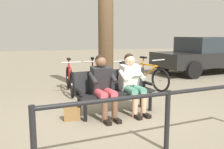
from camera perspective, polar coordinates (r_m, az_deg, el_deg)
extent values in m
plane|color=gray|center=(5.27, 0.47, -8.31)|extent=(40.00, 40.00, 0.00)
cube|color=black|center=(5.00, 0.90, -4.21)|extent=(1.66, 0.75, 0.05)
cube|color=black|center=(5.12, -0.07, -1.21)|extent=(1.60, 0.45, 0.42)
cube|color=black|center=(5.36, 8.14, -1.92)|extent=(0.14, 0.40, 0.05)
cube|color=black|center=(4.68, -7.41, -3.54)|extent=(0.14, 0.40, 0.05)
cylinder|color=black|center=(5.28, 8.75, -6.11)|extent=(0.07, 0.07, 0.40)
cylinder|color=black|center=(4.63, -6.14, -8.27)|extent=(0.07, 0.07, 0.40)
cylinder|color=black|center=(5.55, 6.72, -5.30)|extent=(0.07, 0.07, 0.40)
cylinder|color=black|center=(4.94, -7.53, -7.18)|extent=(0.07, 0.07, 0.40)
cube|color=white|center=(5.11, 3.95, -0.68)|extent=(0.43, 0.38, 0.55)
sphere|color=#D8A884|center=(5.04, 4.11, 3.25)|extent=(0.21, 0.21, 0.21)
sphere|color=black|center=(5.07, 3.94, 3.70)|extent=(0.20, 0.20, 0.20)
cylinder|color=#4C8C7A|center=(5.04, 6.06, -3.41)|extent=(0.23, 0.42, 0.15)
cylinder|color=#D8A884|center=(4.94, 7.26, -6.85)|extent=(0.11, 0.11, 0.45)
cube|color=black|center=(4.92, 7.87, -9.26)|extent=(0.13, 0.23, 0.07)
cylinder|color=white|center=(5.10, 6.58, -0.02)|extent=(0.15, 0.32, 0.23)
cylinder|color=#4C8C7A|center=(4.94, 4.09, -3.65)|extent=(0.23, 0.42, 0.15)
cylinder|color=#D8A884|center=(4.84, 5.27, -7.18)|extent=(0.11, 0.11, 0.45)
cube|color=black|center=(4.82, 5.87, -9.64)|extent=(0.13, 0.23, 0.07)
cylinder|color=white|center=(4.90, 2.65, -0.36)|extent=(0.15, 0.32, 0.23)
cube|color=silver|center=(4.85, 5.75, -0.53)|extent=(0.22, 0.16, 0.09)
cube|color=#262628|center=(4.82, -2.62, -1.27)|extent=(0.43, 0.38, 0.55)
sphere|color=brown|center=(4.75, -2.56, 2.90)|extent=(0.21, 0.21, 0.21)
sphere|color=black|center=(4.78, -2.71, 3.37)|extent=(0.20, 0.20, 0.20)
cylinder|color=#D84C59|center=(4.73, -0.51, -4.19)|extent=(0.23, 0.42, 0.15)
cylinder|color=brown|center=(4.63, 0.59, -7.90)|extent=(0.11, 0.11, 0.45)
cube|color=black|center=(4.61, 1.16, -10.48)|extent=(0.13, 0.23, 0.07)
cylinder|color=#262628|center=(4.79, 0.14, -0.58)|extent=(0.15, 0.32, 0.23)
cylinder|color=#D84C59|center=(4.65, -2.73, -4.44)|extent=(0.23, 0.42, 0.15)
cylinder|color=brown|center=(4.55, -1.68, -8.23)|extent=(0.11, 0.11, 0.45)
cube|color=black|center=(4.52, -1.13, -10.87)|extent=(0.13, 0.23, 0.07)
cylinder|color=#262628|center=(4.63, -4.29, -0.95)|extent=(0.15, 0.32, 0.23)
cube|color=olive|center=(4.75, -9.14, -8.90)|extent=(0.31, 0.15, 0.24)
cylinder|color=#4C3823|center=(6.31, -1.44, 13.09)|extent=(0.38, 0.38, 4.02)
cylinder|color=slate|center=(6.62, 3.20, -0.89)|extent=(0.35, 0.35, 0.85)
cylinder|color=black|center=(6.56, 3.23, 2.88)|extent=(0.37, 0.37, 0.03)
torus|color=black|center=(6.98, 11.05, -1.30)|extent=(0.30, 0.64, 0.66)
cylinder|color=silver|center=(6.98, 11.05, -1.30)|extent=(0.07, 0.07, 0.06)
torus|color=black|center=(7.69, 5.43, -0.19)|extent=(0.30, 0.64, 0.66)
cylinder|color=silver|center=(7.69, 5.43, -0.19)|extent=(0.07, 0.07, 0.06)
cylinder|color=orange|center=(7.27, 8.17, 2.23)|extent=(0.27, 0.60, 0.04)
cylinder|color=orange|center=(7.25, 8.58, 0.60)|extent=(0.26, 0.57, 0.43)
cylinder|color=orange|center=(7.41, 7.16, 1.76)|extent=(0.04, 0.04, 0.55)
cube|color=black|center=(7.38, 7.20, 3.92)|extent=(0.16, 0.24, 0.05)
cylinder|color=#B2B2B7|center=(6.97, 10.57, 3.27)|extent=(0.46, 0.21, 0.03)
torus|color=black|center=(6.72, 3.69, -1.55)|extent=(0.29, 0.64, 0.66)
cylinder|color=silver|center=(6.72, 3.69, -1.55)|extent=(0.07, 0.07, 0.06)
torus|color=black|center=(7.73, 3.98, -0.13)|extent=(0.29, 0.64, 0.66)
cylinder|color=silver|center=(7.73, 3.98, -0.13)|extent=(0.07, 0.07, 0.06)
cylinder|color=orange|center=(7.17, 3.87, 2.20)|extent=(0.26, 0.60, 0.04)
cylinder|color=orange|center=(7.11, 3.83, 0.52)|extent=(0.25, 0.57, 0.43)
cylinder|color=orange|center=(7.36, 3.92, 1.76)|extent=(0.04, 0.04, 0.55)
cube|color=black|center=(7.33, 3.94, 3.93)|extent=(0.16, 0.24, 0.05)
cylinder|color=#B2B2B7|center=(6.74, 3.77, 3.21)|extent=(0.46, 0.20, 0.03)
torus|color=black|center=(6.45, 0.36, -2.00)|extent=(0.06, 0.66, 0.66)
cylinder|color=silver|center=(6.45, 0.36, -2.00)|extent=(0.05, 0.06, 0.06)
torus|color=black|center=(7.42, -1.72, -0.51)|extent=(0.06, 0.66, 0.66)
cylinder|color=silver|center=(7.42, -1.72, -0.51)|extent=(0.05, 0.06, 0.06)
cylinder|color=#B71414|center=(6.87, -0.76, 1.91)|extent=(0.04, 0.63, 0.04)
cylinder|color=#B71414|center=(6.82, -0.59, 0.16)|extent=(0.04, 0.60, 0.43)
cylinder|color=#B71414|center=(7.06, -1.13, 1.45)|extent=(0.04, 0.04, 0.55)
cube|color=black|center=(7.03, -1.13, 3.72)|extent=(0.09, 0.22, 0.05)
cylinder|color=#B2B2B7|center=(6.46, 0.13, 2.96)|extent=(0.48, 0.03, 0.03)
torus|color=black|center=(6.45, -4.31, -2.02)|extent=(0.17, 0.66, 0.66)
cylinder|color=silver|center=(6.45, -4.31, -2.02)|extent=(0.06, 0.07, 0.06)
torus|color=black|center=(7.45, -4.54, -0.49)|extent=(0.17, 0.66, 0.66)
cylinder|color=silver|center=(7.45, -4.54, -0.49)|extent=(0.06, 0.07, 0.06)
cylinder|color=#B71414|center=(6.89, -4.47, 1.91)|extent=(0.14, 0.63, 0.04)
cylinder|color=#B71414|center=(6.84, -4.43, 0.16)|extent=(0.14, 0.60, 0.43)
cylinder|color=#B71414|center=(7.08, -4.50, 1.46)|extent=(0.04, 0.04, 0.55)
cube|color=black|center=(7.05, -4.53, 3.71)|extent=(0.12, 0.23, 0.05)
cylinder|color=#B2B2B7|center=(6.47, -4.40, 2.94)|extent=(0.48, 0.11, 0.03)
torus|color=black|center=(6.35, -9.10, -2.29)|extent=(0.07, 0.66, 0.66)
cylinder|color=silver|center=(6.35, -9.10, -2.29)|extent=(0.05, 0.06, 0.06)
torus|color=black|center=(7.35, -10.03, -0.74)|extent=(0.07, 0.66, 0.66)
cylinder|color=silver|center=(7.35, -10.03, -0.74)|extent=(0.05, 0.06, 0.06)
cylinder|color=#B71414|center=(6.79, -9.69, 1.69)|extent=(0.05, 0.63, 0.04)
cylinder|color=#B71414|center=(6.74, -9.57, -0.08)|extent=(0.05, 0.60, 0.43)
cylinder|color=#B71414|center=(6.98, -9.83, 1.23)|extent=(0.04, 0.04, 0.55)
cube|color=black|center=(6.95, -9.89, 3.52)|extent=(0.09, 0.22, 0.05)
cylinder|color=#B2B2B7|center=(6.37, -9.33, 2.74)|extent=(0.48, 0.04, 0.03)
cylinder|color=black|center=(3.52, 12.53, -10.30)|extent=(0.07, 0.07, 0.85)
cylinder|color=black|center=(2.91, -17.52, -14.80)|extent=(0.07, 0.07, 0.85)
cylinder|color=black|center=(3.42, 12.75, -4.21)|extent=(3.47, 0.58, 0.06)
cube|color=black|center=(10.89, 20.48, 3.46)|extent=(4.42, 2.40, 0.55)
cube|color=#262D33|center=(10.99, 21.41, 6.46)|extent=(2.53, 1.98, 0.60)
cylinder|color=black|center=(9.34, 18.16, 1.00)|extent=(0.67, 0.31, 0.64)
cylinder|color=black|center=(10.74, 11.79, 2.30)|extent=(0.67, 0.31, 0.64)
cylinder|color=black|center=(12.51, 22.07, 2.78)|extent=(0.67, 0.31, 0.64)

